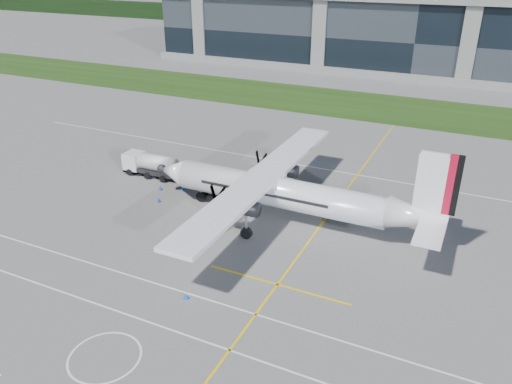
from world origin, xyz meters
The scene contains 15 objects.
ground centered at (0.00, 40.00, 0.00)m, with size 400.00×400.00×0.00m, color #555350.
grass_strip centered at (0.00, 48.00, 0.02)m, with size 400.00×18.00×0.04m, color #1C390F.
terminal_building centered at (0.00, 80.00, 7.50)m, with size 120.00×20.00×15.00m, color black.
tree_line centered at (0.00, 140.00, 3.00)m, with size 400.00×6.00×6.00m, color black.
yellow_taxiway_centerline centered at (3.00, 10.00, 0.01)m, with size 0.20×70.00×0.01m, color yellow.
white_lane_line centered at (0.00, -14.00, 0.01)m, with size 90.00×0.15×0.01m, color white.
turboprop_aircraft centered at (-0.20, 4.08, 4.61)m, with size 29.62×30.72×9.22m, color white, non-canonical shape.
fuel_tanker_truck centered at (-19.31, 7.41, 1.34)m, with size 7.13×2.32×2.68m, color silver, non-canonical shape.
baggage_tug centered at (-9.53, 6.23, 0.82)m, with size 2.72×1.63×1.63m, color silver, non-canonical shape.
ground_crew_person centered at (-7.57, 6.09, 1.09)m, with size 0.88×0.63×2.17m, color #F25907.
safety_cone_nose_stbd centered at (-13.28, 5.51, 0.25)m, with size 0.36×0.36×0.50m, color blue.
safety_cone_stbdwing centered at (-2.97, 19.83, 0.25)m, with size 0.36×0.36×0.50m, color blue.
safety_cone_fwd centered at (-15.59, 4.59, 0.25)m, with size 0.36×0.36×0.50m, color blue.
safety_cone_nose_port centered at (-13.99, 2.04, 0.25)m, with size 0.36×0.36×0.50m, color blue.
safety_cone_portwing centered at (-2.52, -10.60, 0.25)m, with size 0.36×0.36×0.50m, color blue.
Camera 1 is at (15.33, -35.92, 23.49)m, focal length 35.00 mm.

